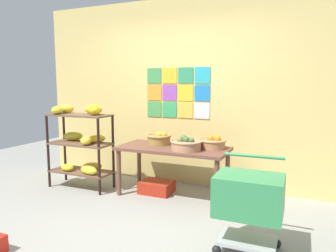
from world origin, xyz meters
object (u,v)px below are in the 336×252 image
banana_shelf_unit (82,139)px  fruit_basket_left (213,143)px  display_table (173,153)px  fruit_basket_back_right (186,144)px  produce_crate_under_table (157,187)px  shopping_cart (249,198)px  fruit_basket_right (159,138)px

banana_shelf_unit → fruit_basket_left: banana_shelf_unit is taller
display_table → banana_shelf_unit: bearing=-171.2°
fruit_basket_back_right → produce_crate_under_table: bearing=166.9°
produce_crate_under_table → shopping_cart: 1.81m
fruit_basket_right → fruit_basket_back_right: fruit_basket_right is taller
display_table → fruit_basket_right: fruit_basket_right is taller
display_table → fruit_basket_back_right: fruit_basket_back_right is taller
banana_shelf_unit → shopping_cart: 2.65m
banana_shelf_unit → shopping_cart: bearing=-19.0°
produce_crate_under_table → fruit_basket_left: bearing=10.3°
banana_shelf_unit → shopping_cart: size_ratio=1.46×
fruit_basket_right → produce_crate_under_table: bearing=-85.2°
banana_shelf_unit → produce_crate_under_table: banana_shelf_unit is taller
banana_shelf_unit → fruit_basket_back_right: bearing=3.5°
banana_shelf_unit → display_table: 1.36m
banana_shelf_unit → shopping_cart: banana_shelf_unit is taller
shopping_cart → produce_crate_under_table: bearing=154.6°
banana_shelf_unit → produce_crate_under_table: 1.28m
fruit_basket_back_right → shopping_cart: 1.36m
fruit_basket_right → banana_shelf_unit: bearing=-163.7°
display_table → shopping_cart: 1.58m
fruit_basket_right → produce_crate_under_table: fruit_basket_right is taller
fruit_basket_right → fruit_basket_left: bearing=1.8°
banana_shelf_unit → display_table: bearing=8.8°
banana_shelf_unit → fruit_basket_left: (1.83, 0.34, 0.02)m
shopping_cart → fruit_basket_right: bearing=152.0°
produce_crate_under_table → shopping_cart: shopping_cart is taller
banana_shelf_unit → shopping_cart: (2.50, -0.86, -0.23)m
fruit_basket_left → produce_crate_under_table: (-0.75, -0.13, -0.65)m
fruit_basket_right → fruit_basket_back_right: 0.53m
banana_shelf_unit → fruit_basket_back_right: banana_shelf_unit is taller
display_table → shopping_cart: (1.16, -1.07, -0.09)m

